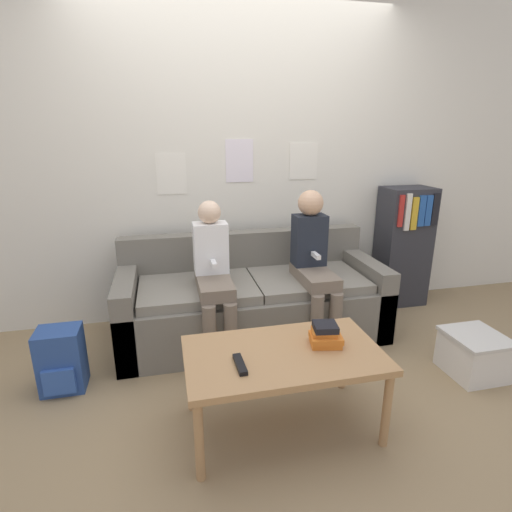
{
  "coord_description": "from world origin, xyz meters",
  "views": [
    {
      "loc": [
        -0.62,
        -2.29,
        1.54
      ],
      "look_at": [
        0.0,
        0.38,
        0.68
      ],
      "focal_mm": 28.0,
      "sensor_mm": 36.0,
      "label": 1
    }
  ],
  "objects_px": {
    "coffee_table": "(283,360)",
    "tv_remote": "(240,364)",
    "person_right": "(314,259)",
    "person_left": "(213,272)",
    "bookshelf": "(403,246)",
    "storage_box": "(474,354)",
    "couch": "(252,301)",
    "backpack": "(62,360)"
  },
  "relations": [
    {
      "from": "person_right",
      "to": "tv_remote",
      "type": "distance_m",
      "value": 1.24
    },
    {
      "from": "bookshelf",
      "to": "couch",
      "type": "bearing_deg",
      "value": -168.78
    },
    {
      "from": "tv_remote",
      "to": "bookshelf",
      "type": "relative_size",
      "value": 0.16
    },
    {
      "from": "person_left",
      "to": "storage_box",
      "type": "relative_size",
      "value": 2.98
    },
    {
      "from": "tv_remote",
      "to": "bookshelf",
      "type": "xyz_separation_m",
      "value": [
        1.78,
        1.44,
        0.07
      ]
    },
    {
      "from": "coffee_table",
      "to": "backpack",
      "type": "relative_size",
      "value": 2.52
    },
    {
      "from": "person_right",
      "to": "backpack",
      "type": "bearing_deg",
      "value": -171.35
    },
    {
      "from": "coffee_table",
      "to": "couch",
      "type": "bearing_deg",
      "value": 86.17
    },
    {
      "from": "couch",
      "to": "tv_remote",
      "type": "xyz_separation_m",
      "value": [
        -0.31,
        -1.15,
        0.2
      ]
    },
    {
      "from": "couch",
      "to": "backpack",
      "type": "bearing_deg",
      "value": -161.39
    },
    {
      "from": "bookshelf",
      "to": "person_right",
      "type": "bearing_deg",
      "value": -155.91
    },
    {
      "from": "person_right",
      "to": "person_left",
      "type": "bearing_deg",
      "value": -179.2
    },
    {
      "from": "person_left",
      "to": "bookshelf",
      "type": "distance_m",
      "value": 1.85
    },
    {
      "from": "person_right",
      "to": "storage_box",
      "type": "relative_size",
      "value": 3.11
    },
    {
      "from": "couch",
      "to": "backpack",
      "type": "height_order",
      "value": "couch"
    },
    {
      "from": "person_right",
      "to": "bookshelf",
      "type": "distance_m",
      "value": 1.15
    },
    {
      "from": "person_left",
      "to": "person_right",
      "type": "relative_size",
      "value": 0.96
    },
    {
      "from": "tv_remote",
      "to": "couch",
      "type": "bearing_deg",
      "value": 73.18
    },
    {
      "from": "storage_box",
      "to": "backpack",
      "type": "xyz_separation_m",
      "value": [
        -2.59,
        0.44,
        0.05
      ]
    },
    {
      "from": "couch",
      "to": "person_right",
      "type": "xyz_separation_m",
      "value": [
        0.43,
        -0.17,
        0.37
      ]
    },
    {
      "from": "coffee_table",
      "to": "tv_remote",
      "type": "distance_m",
      "value": 0.26
    },
    {
      "from": "person_left",
      "to": "person_right",
      "type": "xyz_separation_m",
      "value": [
        0.74,
        0.01,
        0.04
      ]
    },
    {
      "from": "bookshelf",
      "to": "storage_box",
      "type": "relative_size",
      "value": 2.95
    },
    {
      "from": "coffee_table",
      "to": "person_right",
      "type": "relative_size",
      "value": 0.89
    },
    {
      "from": "couch",
      "to": "person_left",
      "type": "distance_m",
      "value": 0.49
    },
    {
      "from": "person_left",
      "to": "bookshelf",
      "type": "relative_size",
      "value": 1.01
    },
    {
      "from": "bookshelf",
      "to": "storage_box",
      "type": "xyz_separation_m",
      "value": [
        -0.17,
        -1.17,
        -0.4
      ]
    },
    {
      "from": "coffee_table",
      "to": "person_right",
      "type": "distance_m",
      "value": 1.05
    },
    {
      "from": "storage_box",
      "to": "backpack",
      "type": "bearing_deg",
      "value": 170.38
    },
    {
      "from": "bookshelf",
      "to": "coffee_table",
      "type": "bearing_deg",
      "value": -138.6
    },
    {
      "from": "couch",
      "to": "bookshelf",
      "type": "bearing_deg",
      "value": 11.22
    },
    {
      "from": "coffee_table",
      "to": "storage_box",
      "type": "relative_size",
      "value": 2.78
    },
    {
      "from": "coffee_table",
      "to": "tv_remote",
      "type": "xyz_separation_m",
      "value": [
        -0.24,
        -0.08,
        0.06
      ]
    },
    {
      "from": "couch",
      "to": "bookshelf",
      "type": "xyz_separation_m",
      "value": [
        1.47,
        0.29,
        0.27
      ]
    },
    {
      "from": "coffee_table",
      "to": "bookshelf",
      "type": "bearing_deg",
      "value": 41.4
    },
    {
      "from": "couch",
      "to": "coffee_table",
      "type": "xyz_separation_m",
      "value": [
        -0.07,
        -1.07,
        0.14
      ]
    },
    {
      "from": "person_left",
      "to": "bookshelf",
      "type": "bearing_deg",
      "value": 14.94
    },
    {
      "from": "person_left",
      "to": "bookshelf",
      "type": "height_order",
      "value": "person_left"
    },
    {
      "from": "tv_remote",
      "to": "backpack",
      "type": "height_order",
      "value": "tv_remote"
    },
    {
      "from": "person_right",
      "to": "storage_box",
      "type": "height_order",
      "value": "person_right"
    },
    {
      "from": "person_right",
      "to": "storage_box",
      "type": "distance_m",
      "value": 1.22
    },
    {
      "from": "tv_remote",
      "to": "bookshelf",
      "type": "height_order",
      "value": "bookshelf"
    }
  ]
}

